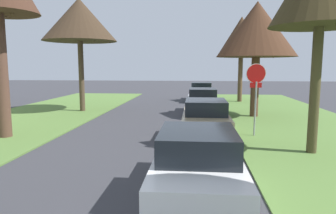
# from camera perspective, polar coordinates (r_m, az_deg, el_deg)

# --- Properties ---
(stop_sign_far) EXTENTS (0.81, 0.26, 2.97)m
(stop_sign_far) POSITION_cam_1_polar(r_m,az_deg,el_deg) (13.07, 15.97, 4.14)
(stop_sign_far) COLOR #9EA0A5
(stop_sign_far) RESTS_ON grass_verge_right
(street_tree_right_mid_b) EXTENTS (4.46, 4.46, 6.43)m
(street_tree_right_mid_b) POSITION_cam_1_polar(r_m,az_deg,el_deg) (18.34, 16.15, 13.56)
(street_tree_right_mid_b) COLOR brown
(street_tree_right_mid_b) RESTS_ON grass_verge_right
(street_tree_right_far) EXTENTS (3.63, 3.63, 6.77)m
(street_tree_right_far) POSITION_cam_1_polar(r_m,az_deg,el_deg) (25.79, 13.46, 12.67)
(street_tree_right_far) COLOR brown
(street_tree_right_far) RESTS_ON grass_verge_right
(street_tree_left_mid_b) EXTENTS (4.61, 4.61, 7.06)m
(street_tree_left_mid_b) POSITION_cam_1_polar(r_m,az_deg,el_deg) (20.67, -16.11, 15.20)
(street_tree_left_mid_b) COLOR #493929
(street_tree_left_mid_b) RESTS_ON grass_verge_left
(parked_sedan_white) EXTENTS (1.96, 4.41, 1.57)m
(parked_sedan_white) POSITION_cam_1_polar(r_m,az_deg,el_deg) (6.93, 5.47, -10.88)
(parked_sedan_white) COLOR white
(parked_sedan_white) RESTS_ON ground
(parked_sedan_tan) EXTENTS (1.96, 4.41, 1.57)m
(parked_sedan_tan) POSITION_cam_1_polar(r_m,az_deg,el_deg) (12.67, 6.94, -2.43)
(parked_sedan_tan) COLOR tan
(parked_sedan_tan) RESTS_ON ground
(parked_sedan_silver) EXTENTS (1.96, 4.41, 1.57)m
(parked_sedan_silver) POSITION_cam_1_polar(r_m,az_deg,el_deg) (19.00, 6.40, 0.91)
(parked_sedan_silver) COLOR #BCBCC1
(parked_sedan_silver) RESTS_ON ground
(parked_sedan_green) EXTENTS (1.96, 4.41, 1.57)m
(parked_sedan_green) POSITION_cam_1_polar(r_m,az_deg,el_deg) (26.12, 6.14, 2.73)
(parked_sedan_green) COLOR #28663D
(parked_sedan_green) RESTS_ON ground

